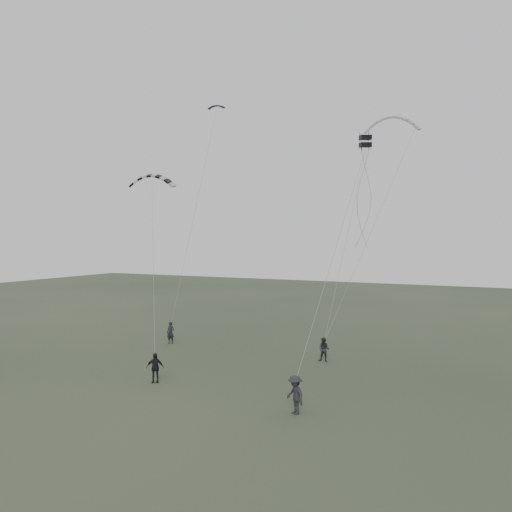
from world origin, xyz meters
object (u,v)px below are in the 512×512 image
at_px(flyer_far, 295,395).
at_px(kite_pale_large, 392,117).
at_px(kite_dark_small, 216,106).
at_px(flyer_left, 171,333).
at_px(kite_striped, 152,176).
at_px(kite_box, 365,141).
at_px(flyer_center, 155,368).
at_px(flyer_right, 324,350).

height_order(flyer_far, kite_pale_large, kite_pale_large).
bearing_deg(kite_dark_small, flyer_left, -136.34).
bearing_deg(flyer_far, kite_dark_small, 166.68).
xyz_separation_m(kite_dark_small, kite_striped, (-1.35, -6.90, -6.50)).
distance_m(flyer_far, kite_box, 15.50).
bearing_deg(kite_pale_large, flyer_center, -131.98).
xyz_separation_m(flyer_center, kite_striped, (-4.51, 5.67, 12.20)).
bearing_deg(flyer_right, kite_striped, -163.84).
xyz_separation_m(flyer_left, kite_pale_large, (16.17, 6.82, 17.08)).
relative_size(flyer_far, kite_dark_small, 1.33).
distance_m(flyer_left, kite_dark_small, 19.12).
xyz_separation_m(flyer_right, kite_box, (3.46, -2.86, 13.52)).
bearing_deg(flyer_left, flyer_center, -65.47).
relative_size(flyer_left, flyer_center, 1.02).
relative_size(flyer_left, flyer_right, 1.07).
xyz_separation_m(flyer_left, kite_striped, (1.11, -3.71, 12.19)).
relative_size(flyer_center, flyer_far, 0.93).
bearing_deg(flyer_center, kite_box, 0.23).
relative_size(kite_dark_small, kite_striped, 0.43).
height_order(kite_pale_large, kite_striped, kite_pale_large).
bearing_deg(kite_striped, flyer_center, -76.95).
height_order(flyer_left, flyer_far, flyer_far).
height_order(flyer_center, kite_box, kite_box).
distance_m(flyer_left, flyer_right, 13.04).
bearing_deg(kite_pale_large, kite_striped, -153.94).
distance_m(flyer_left, kite_box, 21.52).
xyz_separation_m(flyer_left, flyer_far, (15.03, -10.69, 0.05)).
relative_size(kite_dark_small, kite_pale_large, 0.33).
relative_size(flyer_left, kite_box, 2.49).
xyz_separation_m(flyer_center, flyer_far, (9.41, -1.31, 0.07)).
bearing_deg(kite_box, kite_striped, 152.81).
relative_size(kite_pale_large, kite_striped, 1.28).
xyz_separation_m(flyer_left, kite_dark_small, (2.47, 3.19, 18.69)).
distance_m(flyer_left, flyer_far, 18.45).
bearing_deg(kite_striped, flyer_right, -9.05).
height_order(flyer_center, flyer_far, flyer_far).
bearing_deg(kite_dark_small, kite_pale_large, 6.22).
distance_m(flyer_center, flyer_far, 9.50).
xyz_separation_m(flyer_center, kite_dark_small, (-3.15, 12.57, 18.70)).
height_order(kite_dark_small, kite_pale_large, kite_dark_small).
bearing_deg(kite_dark_small, kite_box, -32.66).
bearing_deg(kite_box, flyer_far, -130.53).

